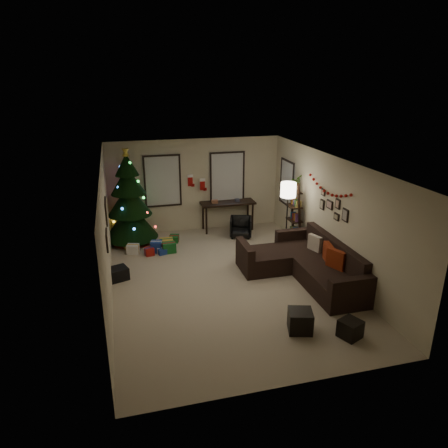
{
  "coord_description": "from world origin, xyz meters",
  "views": [
    {
      "loc": [
        -2.2,
        -8.16,
        4.39
      ],
      "look_at": [
        0.1,
        0.6,
        1.15
      ],
      "focal_mm": 33.53,
      "sensor_mm": 36.0,
      "label": 1
    }
  ],
  "objects": [
    {
      "name": "floor",
      "position": [
        0.0,
        0.0,
        0.0
      ],
      "size": [
        7.0,
        7.0,
        0.0
      ],
      "primitive_type": "plane",
      "color": "tan",
      "rests_on": "ground"
    },
    {
      "name": "ceiling",
      "position": [
        0.0,
        0.0,
        2.7
      ],
      "size": [
        7.0,
        7.0,
        0.0
      ],
      "primitive_type": "plane",
      "rotation": [
        3.14,
        0.0,
        0.0
      ],
      "color": "white",
      "rests_on": "floor"
    },
    {
      "name": "wall_back",
      "position": [
        0.0,
        3.5,
        1.35
      ],
      "size": [
        5.0,
        0.0,
        5.0
      ],
      "primitive_type": "plane",
      "rotation": [
        1.57,
        0.0,
        0.0
      ],
      "color": "beige",
      "rests_on": "floor"
    },
    {
      "name": "wall_front",
      "position": [
        0.0,
        -3.5,
        1.35
      ],
      "size": [
        5.0,
        0.0,
        5.0
      ],
      "primitive_type": "plane",
      "rotation": [
        -1.57,
        0.0,
        0.0
      ],
      "color": "beige",
      "rests_on": "floor"
    },
    {
      "name": "wall_left",
      "position": [
        -2.5,
        0.0,
        1.35
      ],
      "size": [
        0.0,
        7.0,
        7.0
      ],
      "primitive_type": "plane",
      "rotation": [
        1.57,
        0.0,
        1.57
      ],
      "color": "beige",
      "rests_on": "floor"
    },
    {
      "name": "wall_right",
      "position": [
        2.5,
        0.0,
        1.35
      ],
      "size": [
        0.0,
        7.0,
        7.0
      ],
      "primitive_type": "plane",
      "rotation": [
        1.57,
        0.0,
        -1.57
      ],
      "color": "beige",
      "rests_on": "floor"
    },
    {
      "name": "window_back_left",
      "position": [
        -0.95,
        3.47,
        1.55
      ],
      "size": [
        1.05,
        0.06,
        1.5
      ],
      "color": "#728CB2",
      "rests_on": "wall_back"
    },
    {
      "name": "window_back_right",
      "position": [
        0.95,
        3.47,
        1.55
      ],
      "size": [
        1.05,
        0.06,
        1.5
      ],
      "color": "#728CB2",
      "rests_on": "wall_back"
    },
    {
      "name": "window_right_wall",
      "position": [
        2.47,
        2.55,
        1.5
      ],
      "size": [
        0.06,
        0.9,
        1.3
      ],
      "color": "#728CB2",
      "rests_on": "wall_right"
    },
    {
      "name": "christmas_tree",
      "position": [
        -1.93,
        2.97,
        1.11
      ],
      "size": [
        1.44,
        1.44,
        2.68
      ],
      "rotation": [
        0.0,
        0.0,
        -0.35
      ],
      "color": "black",
      "rests_on": "floor"
    },
    {
      "name": "presents",
      "position": [
        -1.35,
        2.18,
        0.12
      ],
      "size": [
        1.5,
        1.01,
        0.3
      ],
      "rotation": [
        0.0,
        0.0,
        0.39
      ],
      "color": "gold",
      "rests_on": "floor"
    },
    {
      "name": "sofa",
      "position": [
        1.81,
        -0.25,
        0.3
      ],
      "size": [
        2.06,
        2.97,
        0.91
      ],
      "color": "black",
      "rests_on": "floor"
    },
    {
      "name": "pillow_red_a",
      "position": [
        2.21,
        -0.85,
        0.64
      ],
      "size": [
        0.29,
        0.46,
        0.45
      ],
      "primitive_type": "cube",
      "rotation": [
        0.0,
        0.0,
        0.41
      ],
      "color": "maroon",
      "rests_on": "sofa"
    },
    {
      "name": "pillow_red_b",
      "position": [
        2.21,
        -0.5,
        0.64
      ],
      "size": [
        0.2,
        0.46,
        0.44
      ],
      "primitive_type": "cube",
      "rotation": [
        0.0,
        0.0,
        -0.2
      ],
      "color": "maroon",
      "rests_on": "sofa"
    },
    {
      "name": "pillow_cream",
      "position": [
        2.21,
        0.15,
        0.63
      ],
      "size": [
        0.22,
        0.39,
        0.38
      ],
      "primitive_type": "cube",
      "rotation": [
        0.0,
        0.0,
        0.33
      ],
      "color": "beige",
      "rests_on": "sofa"
    },
    {
      "name": "ottoman_near",
      "position": [
        0.78,
        -2.21,
        0.2
      ],
      "size": [
        0.52,
        0.52,
        0.4
      ],
      "primitive_type": "cube",
      "rotation": [
        0.0,
        0.0,
        -0.29
      ],
      "color": "black",
      "rests_on": "floor"
    },
    {
      "name": "ottoman_far",
      "position": [
        1.56,
        -2.62,
        0.16
      ],
      "size": [
        0.46,
        0.46,
        0.33
      ],
      "primitive_type": "cube",
      "rotation": [
        0.0,
        0.0,
        0.41
      ],
      "color": "black",
      "rests_on": "floor"
    },
    {
      "name": "desk",
      "position": [
        0.91,
        3.22,
        0.76
      ],
      "size": [
        1.59,
        0.57,
        0.86
      ],
      "color": "black",
      "rests_on": "floor"
    },
    {
      "name": "desk_chair",
      "position": [
        1.12,
        2.57,
        0.29
      ],
      "size": [
        0.69,
        0.67,
        0.57
      ],
      "primitive_type": "imported",
      "rotation": [
        0.0,
        0.0,
        -0.31
      ],
      "color": "black",
      "rests_on": "floor"
    },
    {
      "name": "bookshelf",
      "position": [
        2.3,
        1.54,
        0.86
      ],
      "size": [
        0.3,
        0.52,
        1.77
      ],
      "color": "black",
      "rests_on": "floor"
    },
    {
      "name": "potted_plant",
      "position": [
        2.3,
        1.63,
        1.8
      ],
      "size": [
        0.54,
        0.56,
        0.47
      ],
      "primitive_type": "imported",
      "rotation": [
        0.0,
        0.0,
        0.95
      ],
      "color": "#4C4C4C",
      "rests_on": "bookshelf"
    },
    {
      "name": "floor_lamp",
      "position": [
        1.95,
        1.27,
        1.54
      ],
      "size": [
        0.39,
        0.39,
        1.85
      ],
      "rotation": [
        0.0,
        0.0,
        0.04
      ],
      "color": "black",
      "rests_on": "floor"
    },
    {
      "name": "art_map",
      "position": [
        -2.48,
        0.69,
        1.64
      ],
      "size": [
        0.04,
        0.6,
        0.5
      ],
      "color": "black",
      "rests_on": "wall_left"
    },
    {
      "name": "art_abstract",
      "position": [
        -2.48,
        -0.48,
        1.43
      ],
      "size": [
        0.04,
        0.45,
        0.35
      ],
      "color": "black",
      "rests_on": "wall_left"
    },
    {
      "name": "gallery",
      "position": [
        2.48,
        -0.07,
        1.57
      ],
      "size": [
        0.03,
        1.25,
        0.54
      ],
      "color": "black",
      "rests_on": "wall_right"
    },
    {
      "name": "garland",
      "position": [
        2.45,
        0.17,
        1.95
      ],
      "size": [
        0.08,
        1.9,
        0.3
      ],
      "primitive_type": null,
      "color": "#A5140C",
      "rests_on": "wall_right"
    },
    {
      "name": "stocking_left",
      "position": [
        -0.14,
        3.5,
        1.51
      ],
      "size": [
        0.2,
        0.05,
        0.36
      ],
      "color": "#990F0C",
      "rests_on": "wall_back"
    },
    {
      "name": "stocking_right",
      "position": [
        0.19,
        3.36,
        1.41
      ],
      "size": [
        0.2,
        0.05,
        0.36
      ],
      "color": "#990F0C",
      "rests_on": "wall_back"
    },
    {
      "name": "storage_bin",
      "position": [
        -2.42,
        0.69,
        0.14
      ],
      "size": [
        0.65,
        0.54,
        0.28
      ],
      "primitive_type": "cube",
      "rotation": [
        0.0,
        0.0,
        0.33
      ],
      "color": "black",
      "rests_on": "floor"
    }
  ]
}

